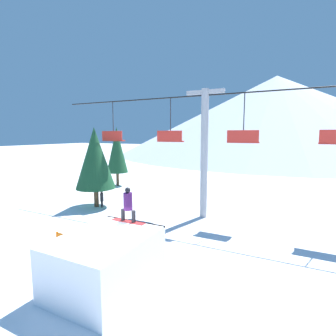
# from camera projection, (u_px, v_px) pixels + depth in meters

# --- Properties ---
(ground_plane) EXTENTS (220.00, 220.00, 0.00)m
(ground_plane) POSITION_uv_depth(u_px,v_px,m) (101.00, 277.00, 9.82)
(ground_plane) COLOR white
(mountain_ridge) EXTENTS (82.90, 82.90, 20.53)m
(mountain_ridge) POSITION_uv_depth(u_px,v_px,m) (275.00, 115.00, 69.99)
(mountain_ridge) COLOR silver
(mountain_ridge) RESTS_ON ground_plane
(snow_ramp) EXTENTS (2.78, 3.65, 1.86)m
(snow_ramp) POSITION_uv_depth(u_px,v_px,m) (106.00, 262.00, 9.11)
(snow_ramp) COLOR white
(snow_ramp) RESTS_ON ground_plane
(snowboarder) EXTENTS (1.46, 0.35, 1.41)m
(snowboarder) POSITION_uv_depth(u_px,v_px,m) (128.00, 205.00, 10.35)
(snowboarder) COLOR #B22D2D
(snowboarder) RESTS_ON snow_ramp
(chairlift) EXTENTS (22.28, 0.46, 8.09)m
(chairlift) POSITION_uv_depth(u_px,v_px,m) (204.00, 144.00, 16.36)
(chairlift) COLOR #9E9EA3
(chairlift) RESTS_ON ground_plane
(pine_tree_near) EXTENTS (2.86, 2.86, 5.83)m
(pine_tree_near) POSITION_uv_depth(u_px,v_px,m) (95.00, 158.00, 18.95)
(pine_tree_near) COLOR #4C3823
(pine_tree_near) RESTS_ON ground_plane
(pine_tree_far) EXTENTS (2.19, 2.19, 6.05)m
(pine_tree_far) POSITION_uv_depth(u_px,v_px,m) (117.00, 150.00, 26.85)
(pine_tree_far) COLOR #4C3823
(pine_tree_far) RESTS_ON ground_plane
(trail_marker) EXTENTS (0.41, 0.10, 1.34)m
(trail_marker) POSITION_uv_depth(u_px,v_px,m) (58.00, 246.00, 10.84)
(trail_marker) COLOR orange
(trail_marker) RESTS_ON ground_plane
(distant_skier) EXTENTS (0.24, 0.24, 1.23)m
(distant_skier) POSITION_uv_depth(u_px,v_px,m) (102.00, 198.00, 19.14)
(distant_skier) COLOR black
(distant_skier) RESTS_ON ground_plane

